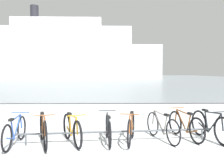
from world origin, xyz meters
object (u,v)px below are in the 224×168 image
at_px(bicycle_7, 210,126).
at_px(bicycle_5, 162,127).
at_px(bicycle_0, 15,132).
at_px(ferry_ship, 62,54).
at_px(bicycle_3, 108,129).
at_px(bicycle_4, 131,128).
at_px(bicycle_2, 72,130).
at_px(bicycle_1, 43,130).
at_px(bicycle_6, 185,126).

bearing_deg(bicycle_7, bicycle_5, 179.64).
height_order(bicycle_0, ferry_ship, ferry_ship).
distance_m(bicycle_5, bicycle_7, 1.28).
xyz_separation_m(bicycle_0, bicycle_3, (2.30, 0.22, 0.01)).
bearing_deg(bicycle_4, bicycle_2, -176.64).
distance_m(bicycle_0, bicycle_7, 5.03).
bearing_deg(bicycle_4, bicycle_1, -174.02).
relative_size(bicycle_1, ferry_ship, 0.03).
distance_m(bicycle_0, bicycle_1, 0.71).
relative_size(bicycle_6, bicycle_7, 0.97).
height_order(bicycle_3, ferry_ship, ferry_ship).
xyz_separation_m(bicycle_4, bicycle_5, (0.84, 0.21, -0.01)).
distance_m(bicycle_0, bicycle_6, 4.43).
bearing_deg(bicycle_7, bicycle_6, 165.69).
bearing_deg(bicycle_6, ferry_ship, 103.29).
xyz_separation_m(bicycle_1, bicycle_6, (3.69, 0.58, -0.02)).
xyz_separation_m(bicycle_4, bicycle_7, (2.12, 0.20, 0.01)).
distance_m(bicycle_2, bicycle_5, 2.36).
bearing_deg(bicycle_7, bicycle_2, -175.49).
distance_m(bicycle_1, bicycle_6, 3.74).
bearing_deg(bicycle_5, bicycle_7, -0.36).
height_order(bicycle_3, bicycle_5, bicycle_5).
height_order(bicycle_3, bicycle_6, bicycle_6).
distance_m(bicycle_7, ferry_ship, 68.10).
bearing_deg(bicycle_2, bicycle_0, -175.31).
bearing_deg(bicycle_4, bicycle_7, 5.33).
bearing_deg(bicycle_1, bicycle_0, 177.80).
distance_m(bicycle_5, ferry_ship, 67.81).
height_order(bicycle_1, bicycle_5, bicycle_1).
bearing_deg(bicycle_2, ferry_ship, 100.71).
height_order(bicycle_4, bicycle_7, bicycle_7).
height_order(bicycle_4, bicycle_6, bicycle_4).
relative_size(bicycle_3, bicycle_5, 0.98).
xyz_separation_m(bicycle_1, ferry_ship, (-11.83, 66.27, 6.55)).
distance_m(bicycle_2, bicycle_3, 0.92).
distance_m(bicycle_5, bicycle_6, 0.68).
height_order(bicycle_2, bicycle_5, bicycle_2).
xyz_separation_m(bicycle_2, bicycle_6, (3.01, 0.44, -0.00)).
height_order(bicycle_1, ferry_ship, ferry_ship).
height_order(bicycle_4, ferry_ship, ferry_ship).
bearing_deg(bicycle_5, bicycle_4, -166.27).
distance_m(bicycle_2, bicycle_6, 3.04).
distance_m(bicycle_1, ferry_ship, 67.63).
bearing_deg(ferry_ship, bicycle_2, -79.29).
bearing_deg(bicycle_3, bicycle_7, 3.82).
relative_size(bicycle_0, bicycle_5, 1.00).
height_order(bicycle_1, bicycle_4, bicycle_1).
bearing_deg(bicycle_3, ferry_ship, 101.49).
bearing_deg(bicycle_3, bicycle_2, -173.46).
height_order(bicycle_5, ferry_ship, ferry_ship).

